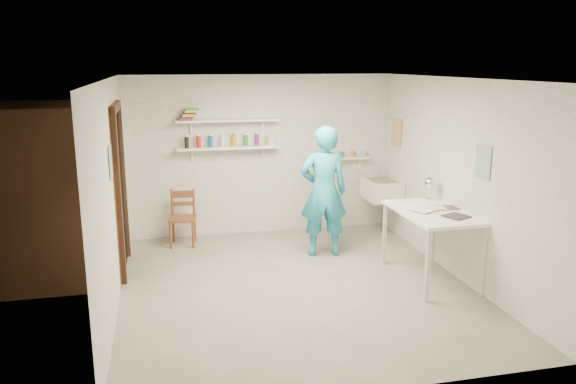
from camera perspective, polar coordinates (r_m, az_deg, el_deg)
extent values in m
cube|color=slate|center=(6.70, 0.77, -9.63)|extent=(4.00, 4.50, 0.02)
cube|color=silver|center=(6.19, 0.84, 11.53)|extent=(4.00, 4.50, 0.02)
cube|color=silver|center=(8.51, -2.80, 3.75)|extent=(4.00, 0.02, 2.40)
cube|color=silver|center=(4.25, 8.07, -5.96)|extent=(4.00, 0.02, 2.40)
cube|color=silver|center=(6.19, -17.59, -0.41)|extent=(0.02, 4.50, 2.40)
cube|color=silver|center=(7.08, 16.83, 1.29)|extent=(0.02, 4.50, 2.40)
cube|color=black|center=(7.25, -16.71, -0.05)|extent=(0.02, 0.90, 2.00)
cube|color=brown|center=(7.32, -22.28, 0.05)|extent=(1.40, 1.50, 2.10)
cube|color=brown|center=(7.09, -17.11, 8.25)|extent=(0.06, 1.05, 0.10)
cube|color=brown|center=(6.76, -16.80, -0.98)|extent=(0.06, 0.10, 2.00)
cube|color=brown|center=(7.74, -16.35, 0.78)|extent=(0.06, 0.10, 2.00)
cube|color=white|center=(8.29, -6.07, 4.49)|extent=(1.50, 0.22, 0.03)
cube|color=white|center=(8.24, -6.14, 7.24)|extent=(1.50, 0.22, 0.03)
cube|color=white|center=(8.77, 6.04, 3.45)|extent=(0.70, 0.14, 0.03)
cube|color=#334C7F|center=(6.16, -17.58, 2.87)|extent=(0.01, 0.28, 0.36)
cube|color=#995933|center=(8.60, 10.95, 5.99)|extent=(0.01, 0.34, 0.42)
cube|color=#3F724C|center=(6.55, 19.19, 2.88)|extent=(0.01, 0.30, 0.38)
cube|color=white|center=(8.56, 9.52, 0.23)|extent=(0.48, 0.60, 0.30)
imported|color=#2699BE|center=(7.51, 3.64, 0.04)|extent=(0.68, 0.48, 1.77)
cylinder|color=#C8C188|center=(7.65, 3.07, 2.55)|extent=(0.32, 0.06, 0.32)
cube|color=brown|center=(8.15, -10.68, -2.65)|extent=(0.42, 0.41, 0.80)
cube|color=white|center=(6.98, 14.33, -5.28)|extent=(0.77, 1.29, 0.86)
sphere|color=silver|center=(7.35, 14.28, 0.89)|extent=(0.16, 0.16, 0.16)
cylinder|color=black|center=(8.22, -10.34, 4.99)|extent=(0.06, 0.06, 0.17)
cylinder|color=red|center=(8.23, -9.12, 5.05)|extent=(0.06, 0.06, 0.17)
cylinder|color=blue|center=(8.24, -7.91, 5.10)|extent=(0.06, 0.06, 0.17)
cylinder|color=white|center=(8.26, -6.69, 5.15)|extent=(0.06, 0.06, 0.17)
cylinder|color=orange|center=(8.28, -5.49, 5.20)|extent=(0.06, 0.06, 0.17)
cylinder|color=#268C3F|center=(8.31, -4.28, 5.25)|extent=(0.06, 0.06, 0.17)
cylinder|color=#8C268C|center=(8.33, -3.09, 5.29)|extent=(0.06, 0.06, 0.17)
cylinder|color=gold|center=(8.36, -1.90, 5.33)|extent=(0.06, 0.06, 0.17)
cube|color=red|center=(8.18, -10.35, 7.28)|extent=(0.18, 0.14, 0.03)
cube|color=#1933A5|center=(8.18, -10.22, 7.48)|extent=(0.18, 0.14, 0.03)
cube|color=orange|center=(8.18, -10.08, 7.68)|extent=(0.18, 0.14, 0.03)
cube|color=black|center=(8.18, -9.95, 7.88)|extent=(0.18, 0.14, 0.03)
cube|color=yellow|center=(8.18, -9.82, 8.08)|extent=(0.18, 0.14, 0.03)
cube|color=#338C4C|center=(8.18, -9.68, 8.28)|extent=(0.18, 0.14, 0.03)
cylinder|color=silver|center=(8.70, 4.76, 3.79)|extent=(0.07, 0.07, 0.09)
cylinder|color=#335999|center=(8.74, 5.62, 3.82)|extent=(0.07, 0.07, 0.09)
cylinder|color=orange|center=(8.78, 6.47, 3.85)|extent=(0.07, 0.07, 0.09)
cylinder|color=#999999|center=(8.83, 7.32, 3.87)|extent=(0.07, 0.07, 0.09)
cube|color=silver|center=(6.86, 14.53, -1.86)|extent=(0.30, 0.22, 0.00)
cube|color=#4C4742|center=(6.86, 14.53, -1.83)|extent=(0.30, 0.22, 0.00)
cube|color=beige|center=(6.85, 14.54, -1.79)|extent=(0.30, 0.22, 0.00)
cube|color=#383330|center=(6.85, 14.54, -1.76)|extent=(0.30, 0.22, 0.00)
cube|color=silver|center=(6.85, 14.54, -1.73)|extent=(0.30, 0.22, 0.00)
cube|color=silver|center=(6.85, 14.54, -1.70)|extent=(0.30, 0.22, 0.00)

